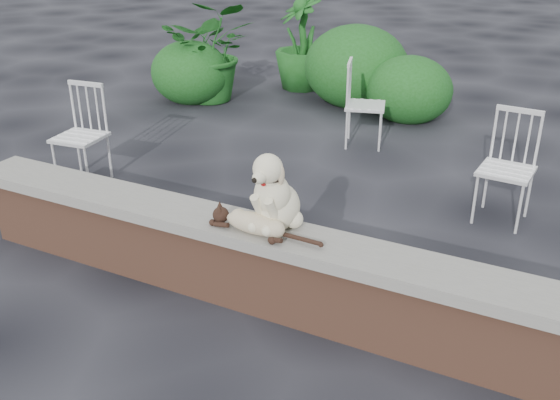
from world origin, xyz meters
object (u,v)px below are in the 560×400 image
at_px(chair_b, 507,169).
at_px(potted_plant_a, 213,51).
at_px(cat, 255,222).
at_px(potted_plant_b, 302,41).
at_px(dog, 278,188).
at_px(chair_e, 365,104).
at_px(chair_a, 79,136).

height_order(chair_b, potted_plant_a, potted_plant_a).
xyz_separation_m(cat, potted_plant_a, (-2.95, 4.10, 0.02)).
height_order(cat, potted_plant_b, potted_plant_b).
bearing_deg(dog, chair_b, 65.52).
height_order(dog, chair_b, dog).
relative_size(dog, potted_plant_b, 0.39).
distance_m(chair_e, potted_plant_a, 2.58).
xyz_separation_m(chair_e, potted_plant_b, (-1.66, 1.86, 0.22)).
distance_m(chair_e, potted_plant_b, 2.50).
relative_size(dog, potted_plant_a, 0.40).
relative_size(chair_e, potted_plant_a, 0.69).
bearing_deg(potted_plant_b, potted_plant_a, -125.84).
xyz_separation_m(chair_a, chair_b, (3.73, 0.98, 0.00)).
relative_size(dog, chair_b, 0.57).
xyz_separation_m(cat, chair_a, (-2.54, 1.13, -0.19)).
bearing_deg(potted_plant_a, chair_a, -82.19).
bearing_deg(chair_a, chair_b, 8.08).
xyz_separation_m(cat, potted_plant_b, (-2.15, 5.21, 0.03)).
relative_size(dog, cat, 0.59).
distance_m(potted_plant_a, potted_plant_b, 1.36).
xyz_separation_m(chair_b, potted_plant_b, (-3.34, 3.10, 0.22)).
relative_size(chair_a, potted_plant_b, 0.69).
bearing_deg(chair_e, chair_b, -143.05).
distance_m(chair_b, potted_plant_b, 4.56).
relative_size(chair_a, potted_plant_a, 0.69).
xyz_separation_m(dog, potted_plant_a, (-3.03, 3.95, -0.17)).
height_order(cat, potted_plant_a, potted_plant_a).
bearing_deg(potted_plant_a, potted_plant_b, 54.16).
height_order(dog, chair_e, dog).
bearing_deg(cat, chair_b, 65.63).
relative_size(cat, potted_plant_a, 0.67).
xyz_separation_m(chair_e, potted_plant_a, (-2.45, 0.76, 0.21)).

